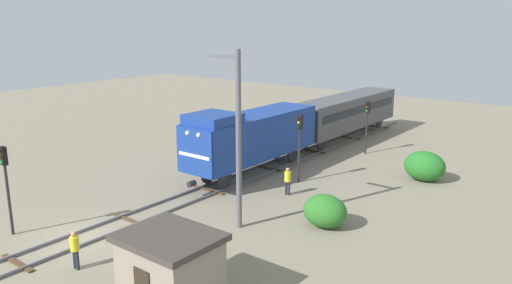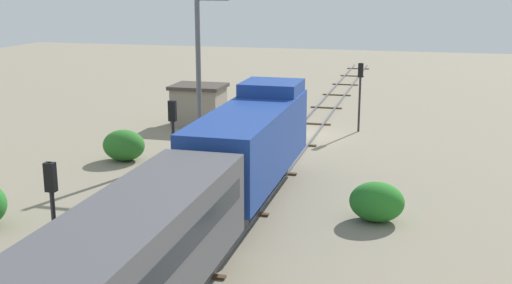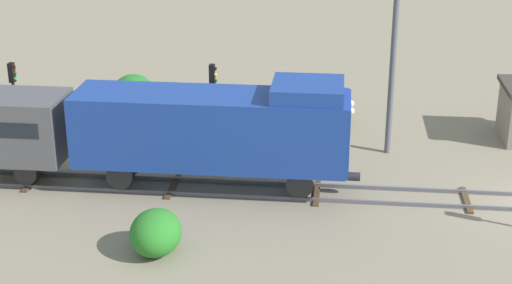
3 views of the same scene
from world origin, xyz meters
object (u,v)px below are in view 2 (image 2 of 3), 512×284
at_px(traffic_signal_near, 360,84).
at_px(catenary_mast, 199,70).
at_px(passenger_car_leading, 110,275).
at_px(worker_by_signal, 178,161).
at_px(relay_hut, 199,104).
at_px(locomotive, 252,139).
at_px(traffic_signal_mid, 173,131).
at_px(worker_near_track, 275,112).
at_px(traffic_signal_far, 53,203).

relative_size(traffic_signal_near, catenary_mast, 0.50).
xyz_separation_m(passenger_car_leading, worker_by_signal, (4.20, -15.08, -1.53)).
bearing_deg(worker_by_signal, passenger_car_leading, -156.48).
distance_m(passenger_car_leading, relay_hut, 28.49).
bearing_deg(locomotive, catenary_mast, -55.60).
height_order(locomotive, traffic_signal_mid, locomotive).
height_order(worker_near_track, relay_hut, relay_hut).
distance_m(locomotive, relay_hut, 16.06).
relative_size(worker_near_track, worker_by_signal, 1.00).
relative_size(traffic_signal_mid, traffic_signal_far, 1.06).
xyz_separation_m(passenger_car_leading, traffic_signal_near, (-3.20, -28.10, 0.55)).
distance_m(passenger_car_leading, worker_near_track, 28.31).
bearing_deg(locomotive, traffic_signal_near, -102.23).
xyz_separation_m(worker_near_track, worker_by_signal, (1.80, 13.09, 0.00)).
height_order(traffic_signal_far, catenary_mast, catenary_mast).
xyz_separation_m(traffic_signal_far, worker_by_signal, (0.60, -11.69, -1.90)).
relative_size(traffic_signal_far, worker_near_track, 2.45).
xyz_separation_m(worker_near_track, catenary_mast, (2.54, 7.61, 3.72)).
bearing_deg(catenary_mast, traffic_signal_near, -137.19).
bearing_deg(catenary_mast, locomotive, 124.40).
distance_m(locomotive, worker_by_signal, 4.88).
xyz_separation_m(worker_by_signal, catenary_mast, (0.74, -5.48, 3.72)).
xyz_separation_m(passenger_car_leading, relay_hut, (7.50, -27.47, -1.13)).
bearing_deg(traffic_signal_far, traffic_signal_near, -105.38).
bearing_deg(passenger_car_leading, catenary_mast, -76.48).
xyz_separation_m(traffic_signal_mid, traffic_signal_far, (0.20, 9.27, -0.17)).
bearing_deg(catenary_mast, passenger_car_leading, 103.52).
bearing_deg(worker_near_track, locomotive, -56.49).
height_order(traffic_signal_near, catenary_mast, catenary_mast).
distance_m(traffic_signal_far, relay_hut, 24.44).
bearing_deg(catenary_mast, traffic_signal_far, 94.48).
height_order(passenger_car_leading, catenary_mast, catenary_mast).
relative_size(locomotive, passenger_car_leading, 0.83).
relative_size(locomotive, traffic_signal_near, 2.61).
distance_m(passenger_car_leading, traffic_signal_mid, 13.11).
bearing_deg(traffic_signal_far, relay_hut, -80.80).
height_order(worker_by_signal, catenary_mast, catenary_mast).
xyz_separation_m(locomotive, traffic_signal_near, (-3.20, -14.76, 0.30)).
height_order(traffic_signal_near, worker_near_track, traffic_signal_near).
bearing_deg(worker_by_signal, traffic_signal_near, -21.65).
height_order(locomotive, catenary_mast, catenary_mast).
bearing_deg(catenary_mast, worker_near_track, -108.48).
bearing_deg(relay_hut, passenger_car_leading, 105.27).
xyz_separation_m(traffic_signal_far, worker_near_track, (-1.20, -24.78, -1.90)).
bearing_deg(traffic_signal_far, passenger_car_leading, 136.76).
relative_size(traffic_signal_far, worker_by_signal, 2.45).
xyz_separation_m(passenger_car_leading, traffic_signal_far, (3.60, -3.39, 0.37)).
bearing_deg(relay_hut, worker_near_track, -172.17).
height_order(passenger_car_leading, worker_near_track, passenger_car_leading).
bearing_deg(locomotive, traffic_signal_far, 70.11).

